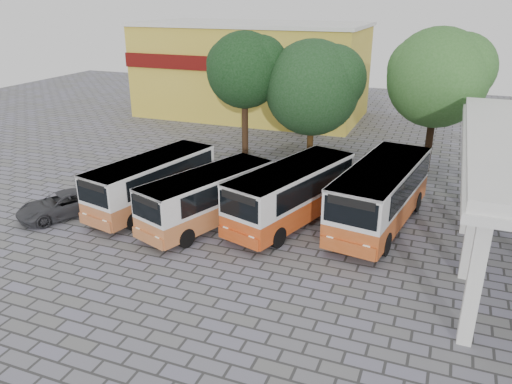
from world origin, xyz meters
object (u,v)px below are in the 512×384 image
at_px(bus_centre_left, 208,196).
at_px(bus_far_right, 381,192).
at_px(bus_far_left, 152,180).
at_px(bus_centre_right, 292,191).
at_px(parked_car, 62,204).

distance_m(bus_centre_left, bus_far_right, 8.28).
height_order(bus_far_left, bus_centre_right, bus_centre_right).
height_order(bus_far_right, parked_car, bus_far_right).
height_order(bus_centre_left, bus_far_right, bus_far_right).
bearing_deg(parked_car, bus_far_left, 62.43).
bearing_deg(parked_car, bus_centre_right, 46.78).
bearing_deg(bus_centre_right, bus_far_left, -154.72).
distance_m(bus_far_left, bus_centre_right, 7.33).
xyz_separation_m(bus_centre_left, bus_centre_right, (3.69, 1.70, 0.13)).
distance_m(bus_far_left, bus_far_right, 11.55).
xyz_separation_m(bus_far_left, bus_centre_right, (7.26, 0.99, 0.08)).
bearing_deg(parked_car, bus_far_right, 46.31).
relative_size(bus_centre_left, bus_centre_right, 0.92).
relative_size(bus_centre_right, parked_car, 1.90).
height_order(bus_centre_right, parked_car, bus_centre_right).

